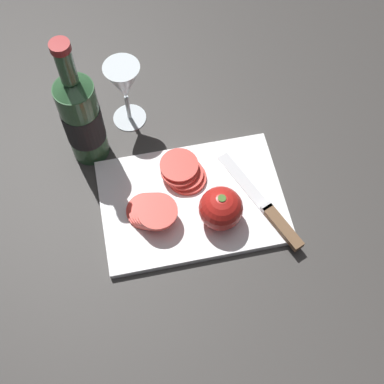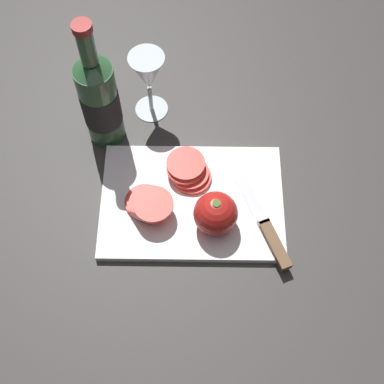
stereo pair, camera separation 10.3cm
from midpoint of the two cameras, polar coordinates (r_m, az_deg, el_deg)
The scene contains 8 objects.
ground_plane at distance 1.07m, azimuth -3.42°, elevation -1.60°, with size 3.00×3.00×0.00m, color #383533.
cutting_board at distance 1.06m, azimuth -2.76°, elevation -1.22°, with size 0.36×0.25×0.02m.
wine_bottle at distance 1.07m, azimuth -14.43°, elevation 7.45°, with size 0.08×0.08×0.32m.
wine_glass at distance 1.10m, azimuth -9.96°, elevation 10.99°, with size 0.07×0.07×0.16m.
whole_tomato at distance 1.00m, azimuth 0.17°, elevation -2.05°, with size 0.08×0.08×0.09m.
knife at distance 1.04m, azimuth 6.01°, elevation -2.99°, with size 0.12×0.24×0.01m.
tomato_slice_stack_near at distance 1.07m, azimuth -3.74°, elevation 1.91°, with size 0.09×0.09×0.03m.
tomato_slice_stack_far at distance 1.03m, azimuth -7.19°, elevation -2.32°, with size 0.10×0.10×0.04m.
Camera 1 is at (0.08, 0.47, 0.96)m, focal length 50.00 mm.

